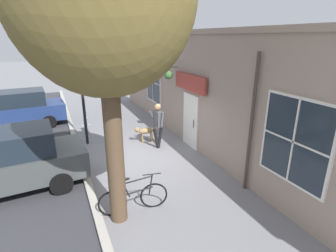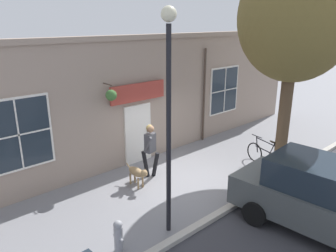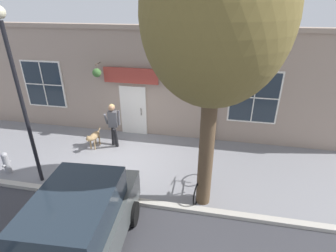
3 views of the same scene
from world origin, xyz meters
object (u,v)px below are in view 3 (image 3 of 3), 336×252
at_px(fire_hydrant, 6,162).
at_px(pedestrian_walking, 113,121).
at_px(street_lamp, 16,79).
at_px(street_tree_by_curb, 218,20).
at_px(dog_on_leash, 93,137).
at_px(parked_car_mid_block, 75,234).
at_px(leaning_bicycle, 200,180).

bearing_deg(fire_hydrant, pedestrian_walking, 129.80).
xyz_separation_m(street_lamp, fire_hydrant, (-0.15, -1.33, -2.92)).
height_order(street_tree_by_curb, fire_hydrant, street_tree_by_curb).
distance_m(dog_on_leash, street_lamp, 3.71).
bearing_deg(parked_car_mid_block, street_lamp, -132.97).
bearing_deg(street_lamp, pedestrian_walking, 149.06).
height_order(parked_car_mid_block, street_lamp, street_lamp).
distance_m(leaning_bicycle, fire_hydrant, 6.35).
relative_size(pedestrian_walking, parked_car_mid_block, 0.40).
bearing_deg(dog_on_leash, parked_car_mid_block, 21.90).
relative_size(leaning_bicycle, parked_car_mid_block, 0.39).
height_order(dog_on_leash, street_tree_by_curb, street_tree_by_curb).
distance_m(pedestrian_walking, parked_car_mid_block, 5.14).
height_order(pedestrian_walking, leaning_bicycle, pedestrian_walking).
bearing_deg(street_tree_by_curb, parked_car_mid_block, -45.06).
xyz_separation_m(pedestrian_walking, fire_hydrant, (2.37, -2.84, -0.67)).
bearing_deg(leaning_bicycle, pedestrian_walking, -120.58).
distance_m(street_tree_by_curb, leaning_bicycle, 4.49).
bearing_deg(leaning_bicycle, dog_on_leash, -112.83).
bearing_deg(fire_hydrant, dog_on_leash, 134.79).
bearing_deg(street_tree_by_curb, leaning_bicycle, -159.11).
xyz_separation_m(street_tree_by_curb, fire_hydrant, (-0.13, -6.51, -4.45)).
bearing_deg(parked_car_mid_block, dog_on_leash, -158.10).
relative_size(street_tree_by_curb, parked_car_mid_block, 1.56).
distance_m(parked_car_mid_block, fire_hydrant, 4.81).
xyz_separation_m(street_tree_by_curb, street_lamp, (0.02, -5.18, -1.53)).
bearing_deg(pedestrian_walking, street_lamp, -30.94).
height_order(pedestrian_walking, street_tree_by_curb, street_tree_by_curb).
distance_m(leaning_bicycle, street_lamp, 5.83).
xyz_separation_m(dog_on_leash, parked_car_mid_block, (4.72, 1.90, 0.42)).
height_order(leaning_bicycle, parked_car_mid_block, parked_car_mid_block).
relative_size(street_lamp, fire_hydrant, 6.65).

